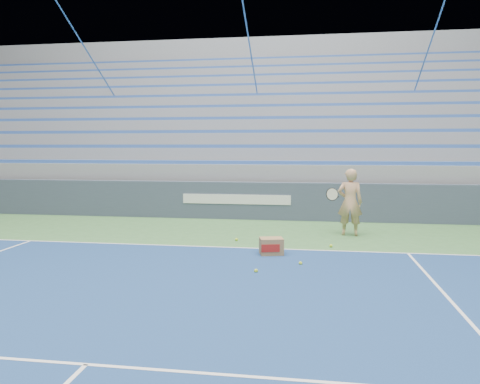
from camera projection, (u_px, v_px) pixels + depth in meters
sponsor_barrier at (237, 200)px, 13.88m from camera, size 30.00×0.32×1.10m
bleachers at (259, 141)px, 19.33m from camera, size 31.00×9.15×7.30m
tennis_player at (350, 202)px, 11.26m from camera, size 0.92×0.84×1.62m
ball_box at (271, 246)px, 9.29m from camera, size 0.52×0.45×0.34m
tennis_ball_0 at (331, 246)px, 9.99m from camera, size 0.07×0.07×0.07m
tennis_ball_1 at (301, 263)px, 8.50m from camera, size 0.07×0.07×0.07m
tennis_ball_2 at (256, 271)px, 7.98m from camera, size 0.07×0.07×0.07m
tennis_ball_3 at (237, 239)px, 10.66m from camera, size 0.07×0.07×0.07m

